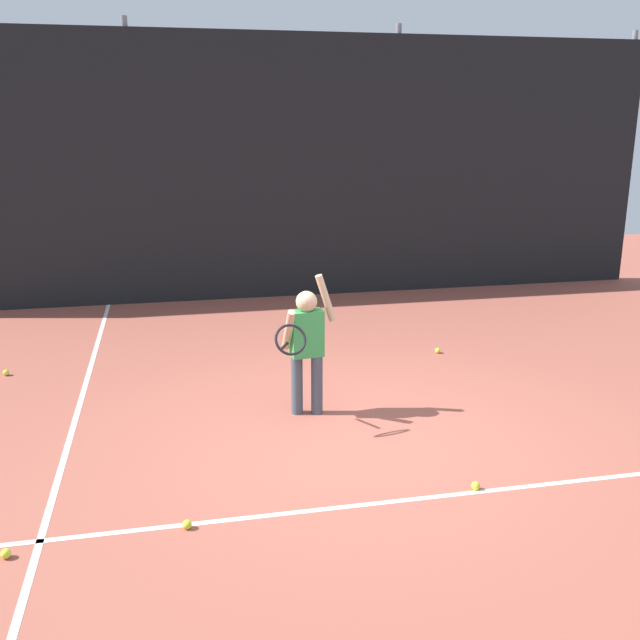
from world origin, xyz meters
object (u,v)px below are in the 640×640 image
(tennis_ball_2, at_px, (6,373))
(tennis_ball_5, at_px, (6,554))
(tennis_ball_3, at_px, (476,486))
(tennis_ball_4, at_px, (311,315))
(tennis_ball_1, at_px, (187,524))
(tennis_ball_0, at_px, (438,351))
(tennis_player, at_px, (306,342))

(tennis_ball_2, bearing_deg, tennis_ball_5, -79.06)
(tennis_ball_2, relative_size, tennis_ball_3, 1.00)
(tennis_ball_4, bearing_deg, tennis_ball_1, -110.22)
(tennis_ball_2, height_order, tennis_ball_4, same)
(tennis_ball_5, bearing_deg, tennis_ball_1, 5.27)
(tennis_ball_4, xyz_separation_m, tennis_ball_5, (-3.07, -5.32, 0.00))
(tennis_ball_1, relative_size, tennis_ball_4, 1.00)
(tennis_ball_0, height_order, tennis_ball_5, same)
(tennis_ball_0, relative_size, tennis_ball_2, 1.00)
(tennis_ball_4, height_order, tennis_ball_5, same)
(tennis_player, height_order, tennis_ball_1, tennis_player)
(tennis_ball_5, bearing_deg, tennis_ball_2, 100.94)
(tennis_ball_0, xyz_separation_m, tennis_ball_5, (-4.24, -3.39, 0.00))
(tennis_ball_4, relative_size, tennis_ball_5, 1.00)
(tennis_player, xyz_separation_m, tennis_ball_4, (0.73, 3.42, -0.69))
(tennis_player, xyz_separation_m, tennis_ball_3, (0.98, -1.70, -0.69))
(tennis_ball_3, xyz_separation_m, tennis_ball_4, (-0.25, 5.12, 0.00))
(tennis_ball_4, bearing_deg, tennis_ball_0, -58.69)
(tennis_ball_3, bearing_deg, tennis_ball_1, -177.62)
(tennis_ball_3, height_order, tennis_ball_5, same)
(tennis_ball_0, bearing_deg, tennis_ball_2, 177.11)
(tennis_ball_0, relative_size, tennis_ball_4, 1.00)
(tennis_ball_4, bearing_deg, tennis_player, -102.12)
(tennis_player, distance_m, tennis_ball_5, 3.09)
(tennis_ball_3, bearing_deg, tennis_ball_2, 139.44)
(tennis_player, bearing_deg, tennis_ball_1, -129.72)
(tennis_ball_5, bearing_deg, tennis_ball_4, 60.00)
(tennis_player, bearing_deg, tennis_ball_4, 71.62)
(tennis_ball_2, xyz_separation_m, tennis_ball_5, (0.70, -3.64, 0.00))
(tennis_ball_0, height_order, tennis_ball_3, same)
(tennis_ball_1, distance_m, tennis_ball_4, 5.55)
(tennis_ball_3, bearing_deg, tennis_ball_5, -176.62)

